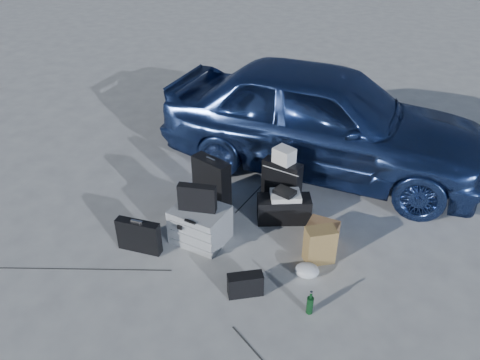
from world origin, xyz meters
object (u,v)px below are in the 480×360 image
Objects in this scene: suitcase_left at (212,183)px; green_bottle at (310,303)px; duffel_bag at (284,209)px; cardboard_box at (322,233)px; briefcase at (139,236)px; car at (322,118)px; suitcase_right at (282,182)px; pelican_case at (200,224)px.

green_bottle is (1.61, -1.42, -0.21)m from suitcase_left.
duffel_bag is 1.89× the size of cardboard_box.
briefcase is 1.91× the size of green_bottle.
duffel_bag is 2.44× the size of green_bottle.
suitcase_left is 1.03× the size of duffel_bag.
duffel_bag is at bearing 114.32° from green_bottle.
car is 1.94m from cardboard_box.
suitcase_left is (-1.12, -1.48, -0.44)m from car.
suitcase_left is at bearing 158.58° from duffel_bag.
duffel_bag is at bearing -57.03° from suitcase_right.
duffel_bag reaches higher than cardboard_box.
duffel_bag is 0.61m from cardboard_box.
car is 6.75× the size of suitcase_left.
briefcase is (-1.57, -2.61, -0.58)m from car.
cardboard_box is (1.52, -0.30, -0.21)m from suitcase_left.
pelican_case is 1.74× the size of cardboard_box.
suitcase_left is at bearing 138.65° from green_bottle.
duffel_bag is 1.54m from green_bottle.
car is at bearing 102.54° from cardboard_box.
suitcase_left is at bearing 146.84° from car.
pelican_case is 0.92× the size of duffel_bag.
green_bottle is at bearing -166.39° from car.
green_bottle is at bearing -9.85° from briefcase.
duffel_bag reaches higher than green_bottle.
suitcase_right is at bearing 44.50° from suitcase_left.
pelican_case is 1.09m from duffel_bag.
pelican_case is 0.89× the size of suitcase_left.
suitcase_left reaches higher than green_bottle.
pelican_case is at bearing -162.92° from cardboard_box.
suitcase_right reaches higher than pelican_case.
pelican_case is 1.63m from green_bottle.
pelican_case is 0.99× the size of suitcase_right.
briefcase reaches higher than duffel_bag.
car is 7.58× the size of pelican_case.
suitcase_right is at bearing 113.43° from green_bottle.
suitcase_right is at bearing 170.06° from car.
briefcase is at bearing -162.37° from duffel_bag.
cardboard_box is (1.96, 0.83, -0.07)m from briefcase.
suitcase_left is 1.96× the size of cardboard_box.
briefcase is 2.13m from cardboard_box.
suitcase_left is 1.11× the size of suitcase_right.
car is 3.10m from briefcase.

